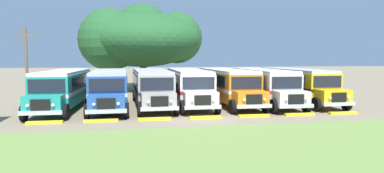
{
  "coord_description": "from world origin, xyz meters",
  "views": [
    {
      "loc": [
        -4.49,
        -21.03,
        3.81
      ],
      "look_at": [
        0.0,
        4.22,
        1.6
      ],
      "focal_mm": 31.8,
      "sensor_mm": 36.0,
      "label": 1
    }
  ],
  "objects_px": {
    "parked_bus_slot_5": "(263,85)",
    "parked_bus_slot_0": "(63,87)",
    "parked_bus_slot_2": "(151,86)",
    "parked_bus_slot_1": "(110,87)",
    "parked_bus_slot_4": "(227,85)",
    "broad_shade_tree": "(142,38)",
    "utility_pole": "(27,65)",
    "parked_bus_slot_6": "(298,84)",
    "parked_bus_slot_3": "(189,85)"
  },
  "relations": [
    {
      "from": "parked_bus_slot_0",
      "to": "broad_shade_tree",
      "type": "height_order",
      "value": "broad_shade_tree"
    },
    {
      "from": "parked_bus_slot_1",
      "to": "parked_bus_slot_2",
      "type": "height_order",
      "value": "same"
    },
    {
      "from": "parked_bus_slot_1",
      "to": "parked_bus_slot_2",
      "type": "bearing_deg",
      "value": 97.38
    },
    {
      "from": "parked_bus_slot_4",
      "to": "utility_pole",
      "type": "height_order",
      "value": "utility_pole"
    },
    {
      "from": "parked_bus_slot_1",
      "to": "parked_bus_slot_5",
      "type": "height_order",
      "value": "same"
    },
    {
      "from": "parked_bus_slot_2",
      "to": "parked_bus_slot_3",
      "type": "bearing_deg",
      "value": 90.39
    },
    {
      "from": "parked_bus_slot_5",
      "to": "broad_shade_tree",
      "type": "distance_m",
      "value": 17.23
    },
    {
      "from": "parked_bus_slot_5",
      "to": "parked_bus_slot_0",
      "type": "bearing_deg",
      "value": -89.79
    },
    {
      "from": "parked_bus_slot_2",
      "to": "parked_bus_slot_6",
      "type": "relative_size",
      "value": 1.0
    },
    {
      "from": "parked_bus_slot_0",
      "to": "utility_pole",
      "type": "relative_size",
      "value": 1.8
    },
    {
      "from": "parked_bus_slot_2",
      "to": "parked_bus_slot_1",
      "type": "bearing_deg",
      "value": -83.08
    },
    {
      "from": "parked_bus_slot_2",
      "to": "parked_bus_slot_5",
      "type": "height_order",
      "value": "same"
    },
    {
      "from": "parked_bus_slot_0",
      "to": "parked_bus_slot_6",
      "type": "bearing_deg",
      "value": 92.9
    },
    {
      "from": "parked_bus_slot_5",
      "to": "utility_pole",
      "type": "height_order",
      "value": "utility_pole"
    },
    {
      "from": "parked_bus_slot_4",
      "to": "utility_pole",
      "type": "bearing_deg",
      "value": -94.27
    },
    {
      "from": "parked_bus_slot_0",
      "to": "parked_bus_slot_6",
      "type": "xyz_separation_m",
      "value": [
        18.86,
        0.36,
        0.0
      ]
    },
    {
      "from": "parked_bus_slot_2",
      "to": "parked_bus_slot_6",
      "type": "xyz_separation_m",
      "value": [
        12.34,
        -0.03,
        0.0
      ]
    },
    {
      "from": "parked_bus_slot_6",
      "to": "parked_bus_slot_4",
      "type": "bearing_deg",
      "value": -90.92
    },
    {
      "from": "parked_bus_slot_4",
      "to": "parked_bus_slot_5",
      "type": "bearing_deg",
      "value": 80.1
    },
    {
      "from": "parked_bus_slot_5",
      "to": "parked_bus_slot_6",
      "type": "xyz_separation_m",
      "value": [
        3.23,
        0.43,
        0.0
      ]
    },
    {
      "from": "parked_bus_slot_3",
      "to": "broad_shade_tree",
      "type": "relative_size",
      "value": 0.77
    },
    {
      "from": "parked_bus_slot_5",
      "to": "broad_shade_tree",
      "type": "relative_size",
      "value": 0.77
    },
    {
      "from": "parked_bus_slot_3",
      "to": "utility_pole",
      "type": "distance_m",
      "value": 12.39
    },
    {
      "from": "parked_bus_slot_3",
      "to": "utility_pole",
      "type": "height_order",
      "value": "utility_pole"
    },
    {
      "from": "parked_bus_slot_2",
      "to": "parked_bus_slot_4",
      "type": "height_order",
      "value": "same"
    },
    {
      "from": "broad_shade_tree",
      "to": "utility_pole",
      "type": "height_order",
      "value": "broad_shade_tree"
    },
    {
      "from": "parked_bus_slot_5",
      "to": "parked_bus_slot_2",
      "type": "bearing_deg",
      "value": -92.44
    },
    {
      "from": "parked_bus_slot_1",
      "to": "parked_bus_slot_6",
      "type": "distance_m",
      "value": 15.51
    },
    {
      "from": "parked_bus_slot_1",
      "to": "parked_bus_slot_4",
      "type": "relative_size",
      "value": 1.0
    },
    {
      "from": "utility_pole",
      "to": "parked_bus_slot_4",
      "type": "bearing_deg",
      "value": -2.55
    },
    {
      "from": "utility_pole",
      "to": "parked_bus_slot_5",
      "type": "bearing_deg",
      "value": -3.45
    },
    {
      "from": "parked_bus_slot_0",
      "to": "broad_shade_tree",
      "type": "xyz_separation_m",
      "value": [
        6.24,
        13.67,
        4.43
      ]
    },
    {
      "from": "parked_bus_slot_2",
      "to": "parked_bus_slot_0",
      "type": "bearing_deg",
      "value": -88.38
    },
    {
      "from": "parked_bus_slot_2",
      "to": "parked_bus_slot_4",
      "type": "xyz_separation_m",
      "value": [
        6.17,
        -0.04,
        0.0
      ]
    },
    {
      "from": "utility_pole",
      "to": "broad_shade_tree",
      "type": "bearing_deg",
      "value": 54.56
    },
    {
      "from": "utility_pole",
      "to": "parked_bus_slot_2",
      "type": "bearing_deg",
      "value": -3.98
    },
    {
      "from": "parked_bus_slot_5",
      "to": "utility_pole",
      "type": "distance_m",
      "value": 18.5
    },
    {
      "from": "parked_bus_slot_2",
      "to": "parked_bus_slot_3",
      "type": "height_order",
      "value": "same"
    },
    {
      "from": "parked_bus_slot_0",
      "to": "parked_bus_slot_5",
      "type": "relative_size",
      "value": 1.0
    },
    {
      "from": "parked_bus_slot_0",
      "to": "parked_bus_slot_1",
      "type": "xyz_separation_m",
      "value": [
        3.37,
        -0.09,
        0.0
      ]
    },
    {
      "from": "parked_bus_slot_1",
      "to": "parked_bus_slot_3",
      "type": "relative_size",
      "value": 1.0
    },
    {
      "from": "parked_bus_slot_6",
      "to": "broad_shade_tree",
      "type": "xyz_separation_m",
      "value": [
        -12.63,
        13.31,
        4.43
      ]
    },
    {
      "from": "parked_bus_slot_6",
      "to": "utility_pole",
      "type": "relative_size",
      "value": 1.8
    },
    {
      "from": "broad_shade_tree",
      "to": "parked_bus_slot_6",
      "type": "bearing_deg",
      "value": -46.52
    },
    {
      "from": "parked_bus_slot_5",
      "to": "parked_bus_slot_4",
      "type": "bearing_deg",
      "value": -97.71
    },
    {
      "from": "parked_bus_slot_2",
      "to": "parked_bus_slot_3",
      "type": "distance_m",
      "value": 2.98
    },
    {
      "from": "parked_bus_slot_2",
      "to": "utility_pole",
      "type": "distance_m",
      "value": 9.45
    },
    {
      "from": "parked_bus_slot_4",
      "to": "parked_bus_slot_5",
      "type": "distance_m",
      "value": 2.97
    },
    {
      "from": "parked_bus_slot_2",
      "to": "broad_shade_tree",
      "type": "height_order",
      "value": "broad_shade_tree"
    },
    {
      "from": "parked_bus_slot_1",
      "to": "parked_bus_slot_5",
      "type": "bearing_deg",
      "value": 88.74
    }
  ]
}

